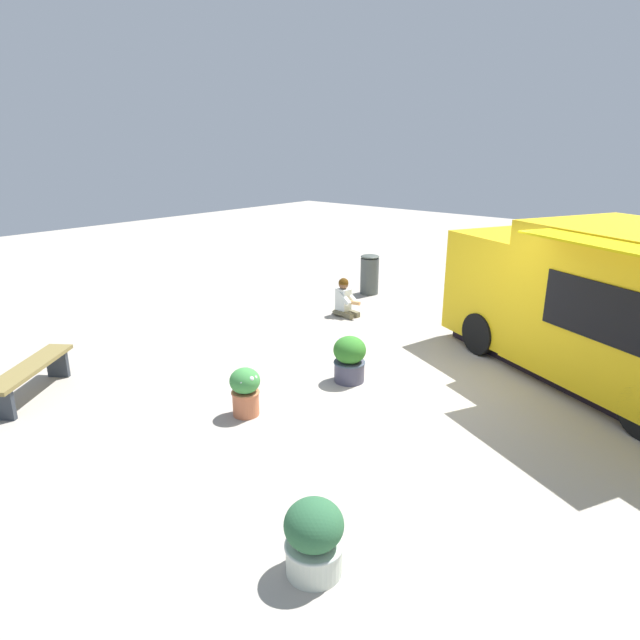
% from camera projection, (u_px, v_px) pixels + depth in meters
% --- Properties ---
extents(ground_plane, '(40.00, 40.00, 0.00)m').
position_uv_depth(ground_plane, '(410.00, 385.00, 8.61)').
color(ground_plane, '#AAA195').
extents(food_truck, '(4.64, 5.99, 2.48)m').
position_uv_depth(food_truck, '(619.00, 310.00, 8.32)').
color(food_truck, yellow).
rests_on(food_truck, ground_plane).
extents(person_customer, '(0.51, 0.76, 0.83)m').
position_uv_depth(person_customer, '(344.00, 301.00, 11.98)').
color(person_customer, '#716A4C').
rests_on(person_customer, ground_plane).
extents(planter_flowering_near, '(0.53, 0.53, 0.72)m').
position_uv_depth(planter_flowering_near, '(314.00, 537.00, 4.77)').
color(planter_flowering_near, beige).
rests_on(planter_flowering_near, ground_plane).
extents(planter_flowering_far, '(0.42, 0.42, 0.69)m').
position_uv_depth(planter_flowering_far, '(245.00, 390.00, 7.57)').
color(planter_flowering_far, '#C26B46').
rests_on(planter_flowering_far, ground_plane).
extents(planter_flowering_side, '(0.52, 0.52, 0.75)m').
position_uv_depth(planter_flowering_side, '(349.00, 358.00, 8.64)').
color(planter_flowering_side, '#454459').
rests_on(planter_flowering_side, ground_plane).
extents(plaza_bench, '(1.70, 1.40, 0.49)m').
position_uv_depth(plaza_bench, '(30.00, 373.00, 8.12)').
color(plaza_bench, olive).
rests_on(plaza_bench, ground_plane).
extents(trash_bin, '(0.46, 0.46, 0.99)m').
position_uv_depth(trash_bin, '(370.00, 274.00, 13.64)').
color(trash_bin, '#4A504E').
rests_on(trash_bin, ground_plane).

